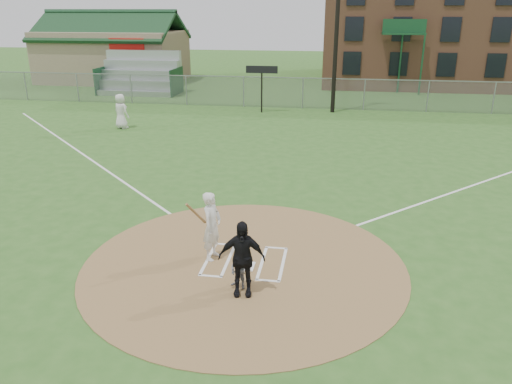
# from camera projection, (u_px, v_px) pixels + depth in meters

# --- Properties ---
(ground) EXTENTS (140.00, 140.00, 0.00)m
(ground) POSITION_uv_depth(u_px,v_px,m) (244.00, 265.00, 13.04)
(ground) COLOR #2E5C1F
(ground) RESTS_ON ground
(dirt_circle) EXTENTS (8.40, 8.40, 0.02)m
(dirt_circle) POSITION_uv_depth(u_px,v_px,m) (244.00, 264.00, 13.03)
(dirt_circle) COLOR olive
(dirt_circle) RESTS_ON ground
(home_plate) EXTENTS (0.47, 0.47, 0.03)m
(home_plate) POSITION_uv_depth(u_px,v_px,m) (245.00, 266.00, 12.90)
(home_plate) COLOR white
(home_plate) RESTS_ON dirt_circle
(foul_line_first) EXTENTS (17.04, 17.04, 0.01)m
(foul_line_first) POSITION_uv_depth(u_px,v_px,m) (504.00, 175.00, 20.06)
(foul_line_first) COLOR white
(foul_line_first) RESTS_ON ground
(foul_line_third) EXTENTS (17.04, 17.04, 0.01)m
(foul_line_third) POSITION_uv_depth(u_px,v_px,m) (85.00, 155.00, 22.69)
(foul_line_third) COLOR white
(foul_line_third) RESTS_ON ground
(catcher) EXTENTS (0.58, 0.53, 0.97)m
(catcher) POSITION_uv_depth(u_px,v_px,m) (239.00, 270.00, 11.76)
(catcher) COLOR gray
(catcher) RESTS_ON dirt_circle
(umpire) EXTENTS (1.12, 0.57, 1.84)m
(umpire) POSITION_uv_depth(u_px,v_px,m) (242.00, 258.00, 11.38)
(umpire) COLOR black
(umpire) RESTS_ON dirt_circle
(ondeck_player) EXTENTS (1.10, 0.93, 1.90)m
(ondeck_player) POSITION_uv_depth(u_px,v_px,m) (121.00, 111.00, 27.54)
(ondeck_player) COLOR silver
(ondeck_player) RESTS_ON ground
(batters_boxes) EXTENTS (2.08, 1.88, 0.01)m
(batters_boxes) POSITION_uv_depth(u_px,v_px,m) (245.00, 261.00, 13.17)
(batters_boxes) COLOR white
(batters_boxes) RESTS_ON dirt_circle
(batter_at_plate) EXTENTS (0.81, 1.04, 1.86)m
(batter_at_plate) POSITION_uv_depth(u_px,v_px,m) (212.00, 226.00, 13.04)
(batter_at_plate) COLOR silver
(batter_at_plate) RESTS_ON dirt_circle
(outfield_fence) EXTENTS (56.08, 0.08, 2.03)m
(outfield_fence) POSITION_uv_depth(u_px,v_px,m) (303.00, 93.00, 33.07)
(outfield_fence) COLOR slate
(outfield_fence) RESTS_ON ground
(bleachers) EXTENTS (6.08, 3.20, 3.20)m
(bleachers) POSITION_uv_depth(u_px,v_px,m) (139.00, 73.00, 38.66)
(bleachers) COLOR #B7BABF
(bleachers) RESTS_ON ground
(clubhouse) EXTENTS (12.20, 8.71, 6.23)m
(clubhouse) POSITION_uv_depth(u_px,v_px,m) (114.00, 54.00, 45.41)
(clubhouse) COLOR #9C8669
(clubhouse) RESTS_ON ground
(light_pole) EXTENTS (1.20, 0.30, 12.22)m
(light_pole) POSITION_uv_depth(u_px,v_px,m) (338.00, 3.00, 29.92)
(light_pole) COLOR black
(light_pole) RESTS_ON ground
(scoreboard_sign) EXTENTS (2.00, 0.10, 2.93)m
(scoreboard_sign) POSITION_uv_depth(u_px,v_px,m) (262.00, 75.00, 31.30)
(scoreboard_sign) COLOR black
(scoreboard_sign) RESTS_ON ground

